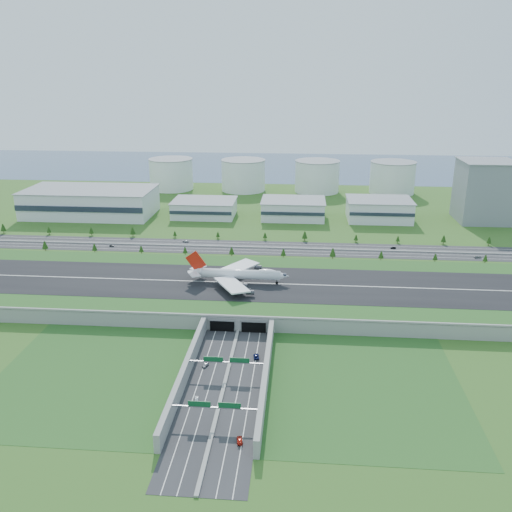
# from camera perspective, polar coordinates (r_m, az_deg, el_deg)

# --- Properties ---
(ground) EXTENTS (1200.00, 1200.00, 0.00)m
(ground) POSITION_cam_1_polar(r_m,az_deg,el_deg) (338.65, -0.94, -4.13)
(ground) COLOR #2E561B
(ground) RESTS_ON ground
(airfield_deck) EXTENTS (520.00, 100.00, 9.20)m
(airfield_deck) POSITION_cam_1_polar(r_m,az_deg,el_deg) (336.98, -0.94, -3.49)
(airfield_deck) COLOR gray
(airfield_deck) RESTS_ON ground
(underpass_road) EXTENTS (38.80, 120.40, 8.00)m
(underpass_road) POSITION_cam_1_polar(r_m,az_deg,el_deg) (249.09, -3.25, -12.37)
(underpass_road) COLOR #28282B
(underpass_road) RESTS_ON ground
(sign_gantry_near) EXTENTS (38.70, 0.70, 9.80)m
(sign_gantry_near) POSITION_cam_1_polar(r_m,az_deg,el_deg) (251.01, -3.13, -11.17)
(sign_gantry_near) COLOR gray
(sign_gantry_near) RESTS_ON ground
(sign_gantry_far) EXTENTS (38.70, 0.70, 9.80)m
(sign_gantry_far) POSITION_cam_1_polar(r_m,az_deg,el_deg) (221.79, -4.39, -15.68)
(sign_gantry_far) COLOR gray
(sign_gantry_far) RESTS_ON ground
(north_expressway) EXTENTS (560.00, 36.00, 0.12)m
(north_expressway) POSITION_cam_1_polar(r_m,az_deg,el_deg) (427.29, 0.32, 0.86)
(north_expressway) COLOR #28282B
(north_expressway) RESTS_ON ground
(tree_row) EXTENTS (501.22, 48.74, 8.48)m
(tree_row) POSITION_cam_1_polar(r_m,az_deg,el_deg) (426.00, 1.31, 1.45)
(tree_row) COLOR #3D2819
(tree_row) RESTS_ON ground
(hangar_west) EXTENTS (120.00, 60.00, 25.00)m
(hangar_west) POSITION_cam_1_polar(r_m,az_deg,el_deg) (547.72, -17.02, 5.44)
(hangar_west) COLOR silver
(hangar_west) RESTS_ON ground
(hangar_mid_a) EXTENTS (58.00, 42.00, 15.00)m
(hangar_mid_a) POSITION_cam_1_polar(r_m,az_deg,el_deg) (523.44, -5.45, 5.03)
(hangar_mid_a) COLOR silver
(hangar_mid_a) RESTS_ON ground
(hangar_mid_b) EXTENTS (58.00, 42.00, 17.00)m
(hangar_mid_b) POSITION_cam_1_polar(r_m,az_deg,el_deg) (515.19, 3.93, 4.96)
(hangar_mid_b) COLOR silver
(hangar_mid_b) RESTS_ON ground
(hangar_mid_c) EXTENTS (58.00, 42.00, 19.00)m
(hangar_mid_c) POSITION_cam_1_polar(r_m,az_deg,el_deg) (520.14, 12.81, 4.77)
(hangar_mid_c) COLOR silver
(hangar_mid_c) RESTS_ON ground
(office_tower) EXTENTS (46.00, 46.00, 55.00)m
(office_tower) POSITION_cam_1_polar(r_m,az_deg,el_deg) (542.64, 22.91, 6.28)
(office_tower) COLOR gray
(office_tower) RESTS_ON ground
(fuel_tank_a) EXTENTS (50.00, 50.00, 35.00)m
(fuel_tank_a) POSITION_cam_1_polar(r_m,az_deg,el_deg) (648.49, -8.91, 8.50)
(fuel_tank_a) COLOR white
(fuel_tank_a) RESTS_ON ground
(fuel_tank_b) EXTENTS (50.00, 50.00, 35.00)m
(fuel_tank_b) POSITION_cam_1_polar(r_m,az_deg,el_deg) (634.05, -1.34, 8.48)
(fuel_tank_b) COLOR white
(fuel_tank_b) RESTS_ON ground
(fuel_tank_c) EXTENTS (50.00, 50.00, 35.00)m
(fuel_tank_c) POSITION_cam_1_polar(r_m,az_deg,el_deg) (630.83, 6.45, 8.31)
(fuel_tank_c) COLOR white
(fuel_tank_c) RESTS_ON ground
(fuel_tank_d) EXTENTS (50.00, 50.00, 35.00)m
(fuel_tank_d) POSITION_cam_1_polar(r_m,az_deg,el_deg) (639.01, 14.16, 8.00)
(fuel_tank_d) COLOR white
(fuel_tank_d) RESTS_ON ground
(bay_water) EXTENTS (1200.00, 260.00, 0.06)m
(bay_water) POSITION_cam_1_polar(r_m,az_deg,el_deg) (801.62, 2.49, 9.41)
(bay_water) COLOR #3C5273
(bay_water) RESTS_ON ground
(boeing_747) EXTENTS (64.55, 60.98, 19.95)m
(boeing_747) POSITION_cam_1_polar(r_m,az_deg,el_deg) (334.73, -1.93, -1.90)
(boeing_747) COLOR white
(boeing_747) RESTS_ON airfield_deck
(car_0) EXTENTS (3.18, 4.50, 1.42)m
(car_0) POSITION_cam_1_polar(r_m,az_deg,el_deg) (262.14, -5.35, -11.36)
(car_0) COLOR #9E9FA3
(car_0) RESTS_ON ground
(car_1) EXTENTS (1.98, 4.19, 1.33)m
(car_1) POSITION_cam_1_polar(r_m,az_deg,el_deg) (238.70, -6.27, -14.75)
(car_1) COLOR white
(car_1) RESTS_ON ground
(car_2) EXTENTS (3.36, 5.94, 1.56)m
(car_2) POSITION_cam_1_polar(r_m,az_deg,el_deg) (268.15, 0.02, -10.51)
(car_2) COLOR #0E1546
(car_2) RESTS_ON ground
(car_3) EXTENTS (3.01, 5.72, 1.58)m
(car_3) POSITION_cam_1_polar(r_m,az_deg,el_deg) (215.49, -1.72, -18.79)
(car_3) COLOR red
(car_3) RESTS_ON ground
(car_4) EXTENTS (4.34, 2.62, 1.38)m
(car_4) POSITION_cam_1_polar(r_m,az_deg,el_deg) (445.05, -14.96, 1.05)
(car_4) COLOR #504F54
(car_4) RESTS_ON ground
(car_5) EXTENTS (4.50, 2.67, 1.40)m
(car_5) POSITION_cam_1_polar(r_m,az_deg,el_deg) (438.28, 14.24, 0.83)
(car_5) COLOR black
(car_5) RESTS_ON ground
(car_6) EXTENTS (6.01, 3.75, 1.55)m
(car_6) POSITION_cam_1_polar(r_m,az_deg,el_deg) (436.74, 22.30, -0.09)
(car_6) COLOR #9FA0A3
(car_6) RESTS_ON ground
(car_7) EXTENTS (5.41, 2.54, 1.53)m
(car_7) POSITION_cam_1_polar(r_m,az_deg,el_deg) (445.18, -7.44, 1.56)
(car_7) COLOR silver
(car_7) RESTS_ON ground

